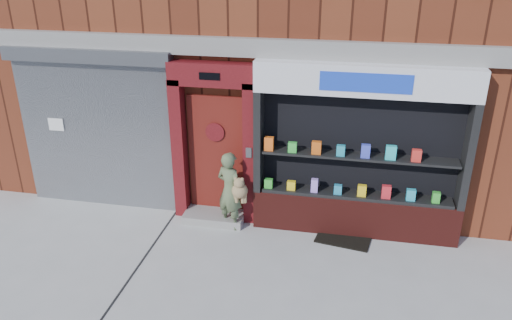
# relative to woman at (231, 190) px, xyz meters

# --- Properties ---
(ground) EXTENTS (80.00, 80.00, 0.00)m
(ground) POSITION_rel_woman_xyz_m (0.38, -1.54, -0.73)
(ground) COLOR #9E9E99
(ground) RESTS_ON ground
(shutter_bay) EXTENTS (3.10, 0.30, 3.04)m
(shutter_bay) POSITION_rel_woman_xyz_m (-2.62, 0.39, 0.99)
(shutter_bay) COLOR gray
(shutter_bay) RESTS_ON ground
(red_door_bay) EXTENTS (1.52, 0.58, 2.90)m
(red_door_bay) POSITION_rel_woman_xyz_m (-0.36, 0.32, 0.73)
(red_door_bay) COLOR #490C10
(red_door_bay) RESTS_ON ground
(pharmacy_bay) EXTENTS (3.50, 0.41, 3.00)m
(pharmacy_bay) POSITION_rel_woman_xyz_m (2.13, 0.27, 0.64)
(pharmacy_bay) COLOR #511713
(pharmacy_bay) RESTS_ON ground
(woman) EXTENTS (0.65, 0.54, 1.44)m
(woman) POSITION_rel_woman_xyz_m (0.00, 0.00, 0.00)
(woman) COLOR #556542
(woman) RESTS_ON ground
(doormat) EXTENTS (1.01, 0.78, 0.02)m
(doormat) POSITION_rel_woman_xyz_m (2.00, 0.01, -0.72)
(doormat) COLOR black
(doormat) RESTS_ON ground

